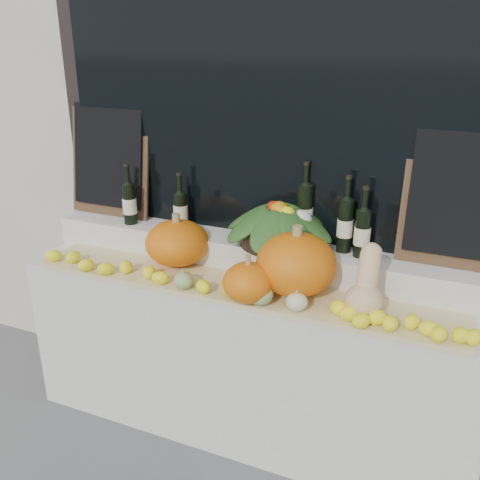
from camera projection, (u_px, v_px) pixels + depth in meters
name	position (u px, v px, depth m)	size (l,w,h in m)	color
display_sill	(246.00, 356.00, 2.80)	(2.30, 0.55, 0.88)	silver
rear_tier	(257.00, 254.00, 2.73)	(2.30, 0.25, 0.16)	silver
straw_bedding	(236.00, 288.00, 2.52)	(2.10, 0.32, 0.03)	tan
pumpkin_left	(177.00, 243.00, 2.72)	(0.33, 0.33, 0.23)	orange
pumpkin_right	(296.00, 264.00, 2.40)	(0.36, 0.36, 0.29)	orange
pumpkin_center	(248.00, 283.00, 2.35)	(0.22, 0.22, 0.18)	orange
butternut_squash	(366.00, 288.00, 2.24)	(0.16, 0.21, 0.30)	#E0B984
decorative_gourds	(244.00, 291.00, 2.37)	(0.64, 0.12, 0.14)	#316E21
lemon_heap	(226.00, 290.00, 2.41)	(2.20, 0.16, 0.06)	#FFF61A
produce_bowl	(279.00, 224.00, 2.61)	(0.58, 0.58, 0.23)	black
wine_bottle_far_left	(129.00, 203.00, 2.89)	(0.08, 0.08, 0.34)	black
wine_bottle_near_left	(180.00, 210.00, 2.84)	(0.08, 0.08, 0.30)	black
wine_bottle_tall	(304.00, 213.00, 2.63)	(0.08, 0.08, 0.41)	black
wine_bottle_near_right	(345.00, 225.00, 2.52)	(0.08, 0.08, 0.37)	black
wine_bottle_far_right	(362.00, 233.00, 2.47)	(0.08, 0.08, 0.34)	black
chalkboard_left	(109.00, 158.00, 2.98)	(0.50, 0.12, 0.62)	#4C331E
chalkboard_right	(462.00, 196.00, 2.30)	(0.50, 0.12, 0.62)	#4C331E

